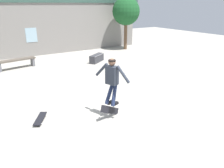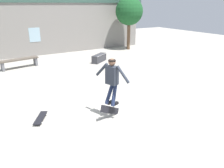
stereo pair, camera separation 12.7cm
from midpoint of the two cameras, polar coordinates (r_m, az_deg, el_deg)
name	(u,v)px [view 2 (the right image)]	position (r m, az deg, el deg)	size (l,w,h in m)	color
ground_plane	(116,112)	(7.05, 1.63, -7.32)	(40.00, 40.00, 0.00)	#A39E93
building_backdrop	(37,27)	(15.49, -18.70, 13.95)	(16.55, 0.52, 4.46)	gray
tree_right	(129,12)	(16.66, 4.75, 18.33)	(1.99, 1.99, 3.76)	brown
park_bench	(19,61)	(12.71, -22.79, 5.54)	(2.01, 0.70, 0.52)	brown
skate_ledge	(99,58)	(13.10, -3.10, 6.77)	(1.21, 1.00, 0.45)	#38383D
skater	(112,78)	(6.27, 0.59, 1.67)	(0.50, 1.18, 1.42)	#282D38
skateboard_flipping	(110,110)	(6.62, 0.00, -6.82)	(0.82, 0.34, 0.59)	black
skateboard_resting	(41,118)	(6.89, -17.66, -8.38)	(0.58, 0.81, 0.08)	black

